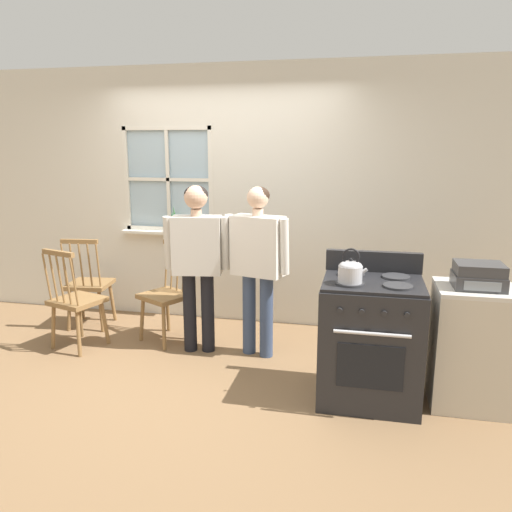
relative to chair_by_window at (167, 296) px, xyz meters
The scene contains 12 objects.
ground_plane 0.91m from the chair_by_window, 57.47° to the right, with size 16.00×16.00×0.00m, color brown.
wall_back 1.24m from the chair_by_window, 58.38° to the left, with size 6.40×0.16×2.70m.
chair_by_window is the anchor object (origin of this frame).
chair_near_wall 0.96m from the chair_by_window, 169.34° to the left, with size 0.47×0.45×0.97m.
chair_center_cluster 0.85m from the chair_by_window, 154.54° to the right, with size 0.52×0.51×0.97m.
person_elderly_left 0.66m from the chair_by_window, 25.79° to the right, with size 0.60×0.28×1.55m.
person_teen_center 1.07m from the chair_by_window, ahead, with size 0.62×0.32×1.54m.
stove 2.08m from the chair_by_window, 21.57° to the right, with size 0.73×0.68×1.08m.
kettle 2.07m from the chair_by_window, 26.85° to the right, with size 0.21×0.17×0.25m.
potted_plant 0.90m from the chair_by_window, 104.42° to the left, with size 0.12×0.12×0.29m.
side_counter 2.74m from the chair_by_window, 14.54° to the right, with size 0.55×0.50×0.90m.
stereo 2.80m from the chair_by_window, 14.96° to the right, with size 0.34×0.29×0.18m.
Camera 1 is at (1.43, -3.70, 1.89)m, focal length 35.00 mm.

